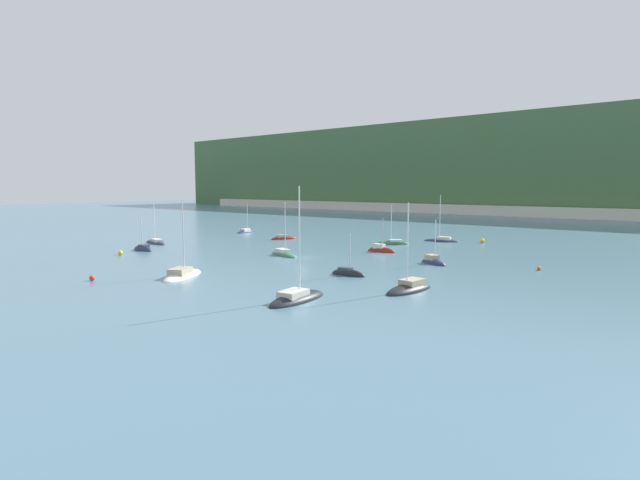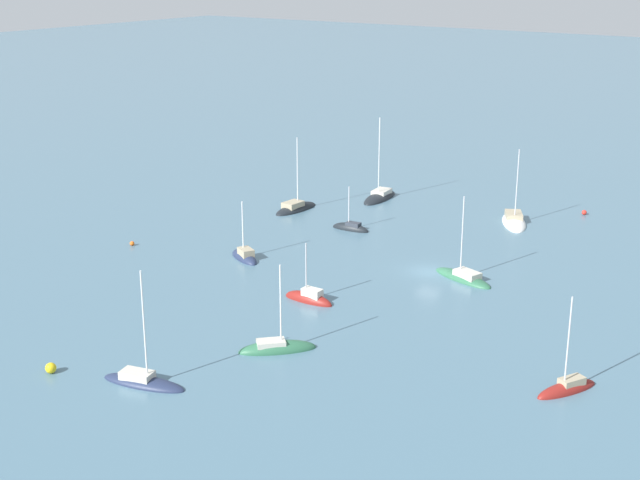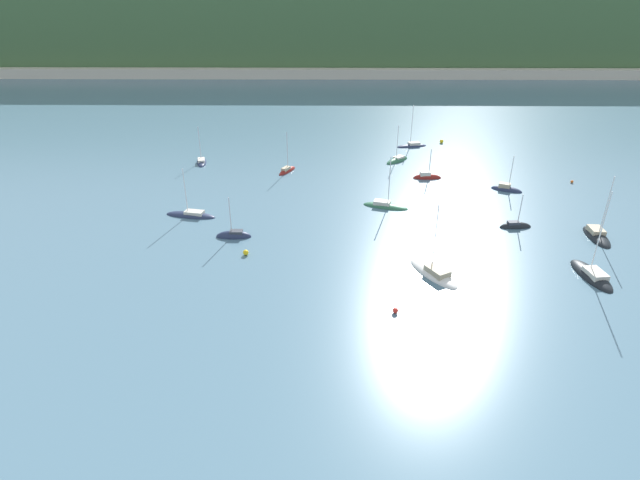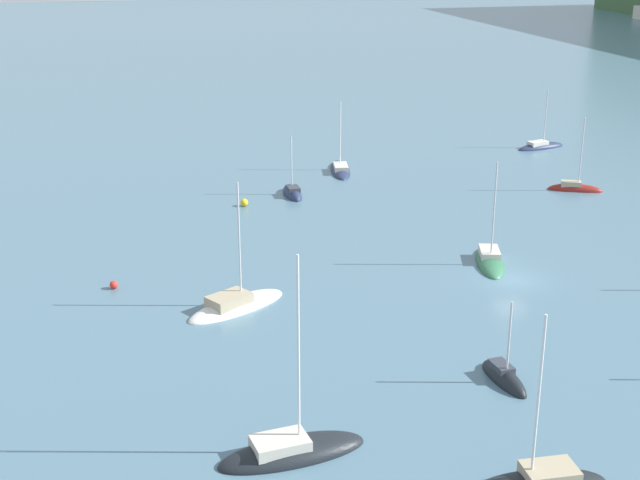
{
  "view_description": "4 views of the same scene",
  "coord_description": "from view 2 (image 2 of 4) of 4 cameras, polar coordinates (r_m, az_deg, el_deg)",
  "views": [
    {
      "loc": [
        53.47,
        -58.28,
        11.34
      ],
      "look_at": [
        -5.08,
        10.35,
        1.63
      ],
      "focal_mm": 28.0,
      "sensor_mm": 36.0,
      "label": 1
    },
    {
      "loc": [
        -41.94,
        80.06,
        32.43
      ],
      "look_at": [
        11.14,
        4.47,
        2.71
      ],
      "focal_mm": 50.0,
      "sensor_mm": 36.0,
      "label": 2
    },
    {
      "loc": [
        -14.08,
        -77.93,
        32.91
      ],
      "look_at": [
        -14.79,
        -17.0,
        2.18
      ],
      "focal_mm": 28.0,
      "sensor_mm": 36.0,
      "label": 3
    },
    {
      "loc": [
        60.32,
        -31.39,
        26.76
      ],
      "look_at": [
        -9.41,
        -13.48,
        1.36
      ],
      "focal_mm": 50.0,
      "sensor_mm": 36.0,
      "label": 4
    }
  ],
  "objects": [
    {
      "name": "mooring_buoy_2",
      "position": [
        121.05,
        16.55,
        1.7
      ],
      "size": [
        0.65,
        0.65,
        0.65
      ],
      "color": "red",
      "rests_on": "ground_plane"
    },
    {
      "name": "sailboat_0",
      "position": [
        72.85,
        15.53,
        -9.21
      ],
      "size": [
        3.94,
        5.82,
        8.66
      ],
      "rotation": [
        0.0,
        0.0,
        1.1
      ],
      "color": "maroon",
      "rests_on": "ground_plane"
    },
    {
      "name": "sailboat_11",
      "position": [
        118.41,
        -1.57,
        2.0
      ],
      "size": [
        3.09,
        7.66,
        10.45
      ],
      "rotation": [
        0.0,
        0.0,
        4.65
      ],
      "color": "black",
      "rests_on": "ground_plane"
    },
    {
      "name": "sailboat_7",
      "position": [
        77.07,
        -2.77,
        -7.01
      ],
      "size": [
        6.17,
        6.26,
        8.61
      ],
      "rotation": [
        0.0,
        0.0,
        3.94
      ],
      "color": "#2D6647",
      "rests_on": "ground_plane"
    },
    {
      "name": "mooring_buoy_1",
      "position": [
        76.07,
        -16.85,
        -7.85
      ],
      "size": [
        0.9,
        0.9,
        0.9
      ],
      "color": "yellow",
      "rests_on": "ground_plane"
    },
    {
      "name": "ground_plane",
      "position": [
        96.02,
        7.0,
        -2.04
      ],
      "size": [
        600.0,
        600.0,
        0.0
      ],
      "primitive_type": "plane",
      "color": "slate"
    },
    {
      "name": "sailboat_12",
      "position": [
        99.78,
        -4.84,
        -1.12
      ],
      "size": [
        5.73,
        4.18,
        7.29
      ],
      "rotation": [
        0.0,
        0.0,
        5.81
      ],
      "color": "#232D4C",
      "rests_on": "ground_plane"
    },
    {
      "name": "sailboat_3",
      "position": [
        94.4,
        9.16,
        -2.42
      ],
      "size": [
        7.97,
        4.53,
        9.51
      ],
      "rotation": [
        0.0,
        0.0,
        5.97
      ],
      "color": "#2D6647",
      "rests_on": "ground_plane"
    },
    {
      "name": "sailboat_5",
      "position": [
        115.28,
        12.3,
        1.14
      ],
      "size": [
        6.73,
        8.93,
        10.29
      ],
      "rotation": [
        0.0,
        0.0,
        2.09
      ],
      "color": "white",
      "rests_on": "ground_plane"
    },
    {
      "name": "sailboat_6",
      "position": [
        87.43,
        -0.71,
        -3.85
      ],
      "size": [
        5.47,
        1.65,
        6.81
      ],
      "rotation": [
        0.0,
        0.0,
        0.01
      ],
      "color": "maroon",
      "rests_on": "ground_plane"
    },
    {
      "name": "sailboat_8",
      "position": [
        72.67,
        -11.25,
        -8.93
      ],
      "size": [
        7.56,
        3.69,
        10.17
      ],
      "rotation": [
        0.0,
        0.0,
        3.38
      ],
      "color": "#232D4C",
      "rests_on": "ground_plane"
    },
    {
      "name": "sailboat_4",
      "position": [
        109.87,
        1.97,
        0.7
      ],
      "size": [
        5.02,
        1.81,
        6.3
      ],
      "rotation": [
        0.0,
        0.0,
        0.07
      ],
      "color": "black",
      "rests_on": "ground_plane"
    },
    {
      "name": "mooring_buoy_0",
      "position": [
        106.04,
        -11.93,
        -0.22
      ],
      "size": [
        0.54,
        0.54,
        0.54
      ],
      "color": "orange",
      "rests_on": "ground_plane"
    },
    {
      "name": "sailboat_9",
      "position": [
        124.24,
        3.84,
        2.71
      ],
      "size": [
        3.75,
        8.55,
        12.24
      ],
      "rotation": [
        0.0,
        0.0,
        1.69
      ],
      "color": "black",
      "rests_on": "ground_plane"
    }
  ]
}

